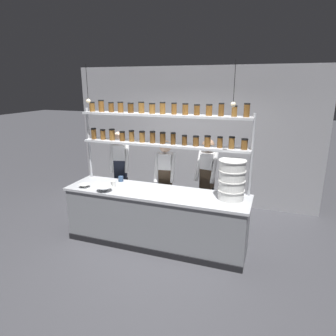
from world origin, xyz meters
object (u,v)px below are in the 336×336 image
chef_left (120,169)px  prep_bowl_center_front (104,189)px  chef_right (207,179)px  container_stack (232,180)px  prep_bowl_near_left (84,186)px  chef_center (165,179)px  serving_cup_front (113,184)px  serving_cup_by_board (121,179)px  spice_shelf_unit (162,131)px

chef_left → prep_bowl_center_front: chef_left is taller
chef_right → container_stack: bearing=-43.7°
prep_bowl_near_left → prep_bowl_center_front: (0.41, -0.05, 0.01)m
chef_center → serving_cup_front: 0.93m
chef_left → serving_cup_front: bearing=-87.3°
container_stack → prep_bowl_center_front: bearing=-169.9°
chef_center → serving_cup_by_board: chef_center is taller
chef_right → serving_cup_front: bearing=-140.7°
chef_center → chef_right: chef_right is taller
spice_shelf_unit → chef_right: bearing=33.5°
serving_cup_front → spice_shelf_unit: bearing=25.9°
chef_center → serving_cup_by_board: 0.78m
spice_shelf_unit → serving_cup_by_board: spice_shelf_unit is taller
serving_cup_by_board → chef_left: bearing=119.1°
spice_shelf_unit → serving_cup_by_board: size_ratio=31.31×
serving_cup_front → serving_cup_by_board: size_ratio=1.05×
prep_bowl_center_front → serving_cup_front: size_ratio=2.66×
chef_center → prep_bowl_center_front: 1.11m
prep_bowl_near_left → chef_left: bearing=78.4°
chef_right → serving_cup_by_board: bearing=-150.7°
prep_bowl_center_front → chef_center: bearing=49.0°
prep_bowl_near_left → serving_cup_front: (0.44, 0.19, 0.02)m
serving_cup_front → serving_cup_by_board: (-0.01, 0.29, -0.00)m
chef_left → prep_bowl_center_front: size_ratio=6.74×
prep_bowl_near_left → serving_cup_by_board: (0.42, 0.48, 0.02)m
chef_left → prep_bowl_center_front: (0.22, -0.95, -0.04)m
chef_left → prep_bowl_near_left: size_ratio=9.21×
chef_right → serving_cup_front: size_ratio=17.41×
chef_right → prep_bowl_near_left: bearing=-142.2°
prep_bowl_center_front → container_stack: bearing=10.1°
chef_left → chef_center: 0.96m
chef_right → serving_cup_by_board: 1.51m
spice_shelf_unit → serving_cup_by_board: 1.15m
chef_left → prep_bowl_center_front: bearing=-93.4°
container_stack → prep_bowl_near_left: bearing=-172.7°
container_stack → prep_bowl_near_left: 2.40m
container_stack → prep_bowl_near_left: container_stack is taller
spice_shelf_unit → container_stack: 1.36m
chef_left → serving_cup_front: (0.25, -0.72, -0.03)m
chef_right → chef_left: bearing=-167.5°
chef_left → spice_shelf_unit: bearing=-36.6°
chef_left → serving_cup_by_board: 0.49m
spice_shelf_unit → serving_cup_front: (-0.74, -0.36, -0.87)m
chef_center → serving_cup_by_board: bearing=-165.9°
chef_left → serving_cup_front: 0.76m
container_stack → prep_bowl_near_left: (-2.36, -0.30, -0.27)m
spice_shelf_unit → prep_bowl_near_left: bearing=-155.1°
serving_cup_front → serving_cup_by_board: bearing=92.9°
prep_bowl_near_left → chef_right: bearing=28.2°
chef_center → container_stack: bearing=-31.5°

